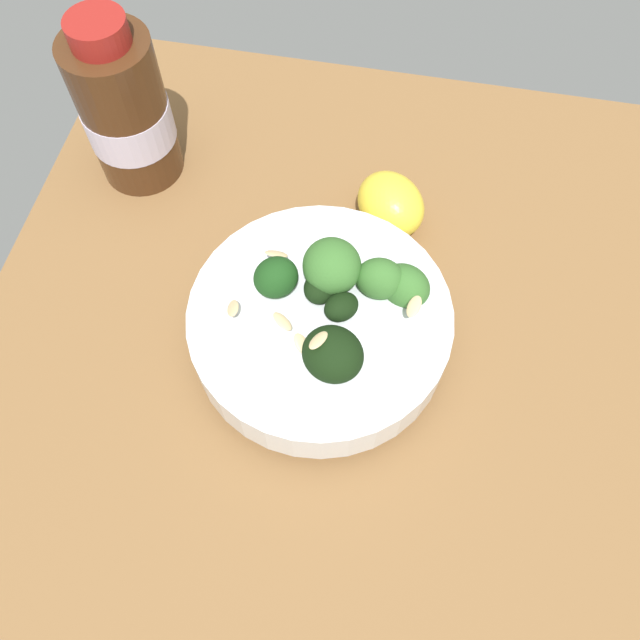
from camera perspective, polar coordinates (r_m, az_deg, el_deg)
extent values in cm
cube|color=brown|center=(55.66, 2.66, -1.78)|extent=(62.05, 62.05, 3.40)
cylinder|color=white|center=(53.03, 0.00, -1.70)|extent=(11.12, 11.12, 1.29)
cylinder|color=white|center=(50.73, 0.00, -0.42)|extent=(20.21, 20.21, 3.86)
cylinder|color=silver|center=(49.38, 0.00, 0.40)|extent=(16.42, 16.42, 0.80)
cylinder|color=#2F662B|center=(49.13, 1.84, 0.49)|extent=(1.23, 1.13, 1.19)
ellipsoid|color=black|center=(48.07, 1.88, 1.17)|extent=(3.49, 4.01, 2.87)
cylinder|color=#589D47|center=(49.86, -0.09, 1.71)|extent=(1.46, 1.35, 1.41)
ellipsoid|color=black|center=(48.74, -0.09, 2.47)|extent=(2.81, 2.99, 2.37)
cylinder|color=#4A8F3C|center=(50.66, -3.68, 2.91)|extent=(1.81, 1.65, 1.79)
ellipsoid|color=#194216|center=(49.07, -3.80, 4.03)|extent=(5.19, 5.17, 4.66)
cylinder|color=#589D47|center=(50.50, 1.01, 3.57)|extent=(1.97, 2.05, 1.41)
ellipsoid|color=#386B2B|center=(48.87, 1.05, 4.75)|extent=(6.56, 6.78, 4.59)
cylinder|color=#2F662B|center=(51.23, 7.24, 2.05)|extent=(1.60, 1.58, 1.21)
ellipsoid|color=#386B2B|center=(49.85, 7.45, 2.98)|extent=(5.35, 5.16, 4.38)
cylinder|color=#2F662B|center=(47.56, 1.08, -4.06)|extent=(2.52, 2.17, 2.25)
ellipsoid|color=black|center=(45.67, 1.12, -3.01)|extent=(6.02, 6.11, 3.82)
cylinder|color=#2F662B|center=(50.66, 5.09, 2.57)|extent=(1.44, 1.56, 1.91)
ellipsoid|color=#386B2B|center=(49.15, 5.26, 3.62)|extent=(4.33, 3.58, 4.18)
ellipsoid|color=#DBBC84|center=(47.07, -1.58, -2.14)|extent=(1.93, 1.98, 1.12)
ellipsoid|color=#DBBC84|center=(47.43, 8.22, 1.18)|extent=(1.39, 2.01, 0.85)
ellipsoid|color=#DBBC84|center=(44.53, -0.15, -1.78)|extent=(1.68, 2.04, 0.91)
ellipsoid|color=#DBBC84|center=(49.99, 0.87, 4.95)|extent=(2.03, 1.67, 1.17)
ellipsoid|color=#DBBC84|center=(46.41, -3.30, -0.12)|extent=(2.04, 1.92, 0.86)
ellipsoid|color=#DBBC84|center=(48.16, -7.62, 1.02)|extent=(1.51, 2.08, 1.30)
ellipsoid|color=#DBBC84|center=(49.92, -3.83, 5.77)|extent=(2.05, 1.37, 1.22)
ellipsoid|color=yellow|center=(58.37, 6.20, 10.02)|extent=(8.51, 8.57, 4.95)
cylinder|color=#472814|center=(61.42, -16.64, 17.10)|extent=(7.52, 7.52, 13.93)
cylinder|color=maroon|center=(56.36, -18.87, 22.77)|extent=(4.76, 4.76, 2.08)
cylinder|color=silver|center=(62.21, -16.35, 16.35)|extent=(7.67, 7.67, 3.76)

